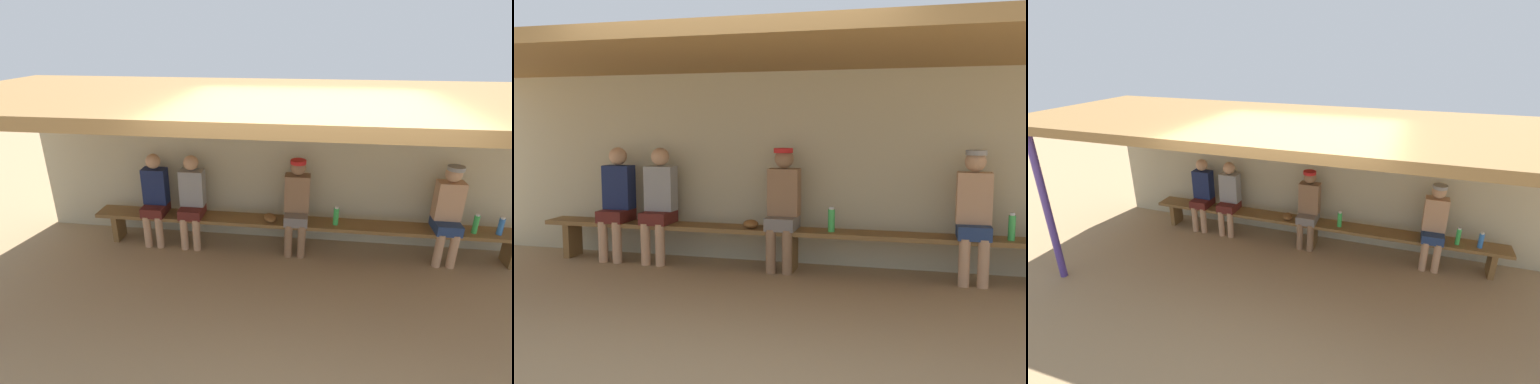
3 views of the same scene
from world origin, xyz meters
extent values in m
plane|color=#9E7F59|center=(0.00, 0.00, 0.00)|extent=(24.00, 24.00, 0.00)
cube|color=#B7AD8C|center=(0.00, 2.00, 1.10)|extent=(8.00, 0.20, 2.20)
cube|color=olive|center=(0.00, 0.70, 2.26)|extent=(8.00, 2.80, 0.12)
cube|color=brown|center=(0.00, 1.55, 0.43)|extent=(6.00, 0.36, 0.05)
cube|color=brown|center=(-2.75, 1.55, 0.21)|extent=(0.08, 0.29, 0.41)
cube|color=brown|center=(0.00, 1.55, 0.21)|extent=(0.08, 0.29, 0.41)
cube|color=brown|center=(2.75, 1.55, 0.21)|extent=(0.08, 0.29, 0.41)
cube|color=navy|center=(1.87, 1.53, 0.53)|extent=(0.32, 0.40, 0.14)
cylinder|color=tan|center=(1.78, 1.37, 0.24)|extent=(0.11, 0.11, 0.48)
cylinder|color=tan|center=(1.96, 1.37, 0.24)|extent=(0.11, 0.11, 0.48)
cube|color=tan|center=(1.87, 1.61, 0.86)|extent=(0.34, 0.20, 0.52)
sphere|color=tan|center=(1.87, 1.61, 1.23)|extent=(0.21, 0.21, 0.21)
cylinder|color=gray|center=(1.87, 1.57, 1.32)|extent=(0.21, 0.21, 0.05)
cube|color=#591E19|center=(-2.13, 1.53, 0.53)|extent=(0.32, 0.40, 0.14)
cylinder|color=tan|center=(-2.22, 1.37, 0.24)|extent=(0.11, 0.11, 0.48)
cylinder|color=tan|center=(-2.04, 1.37, 0.24)|extent=(0.11, 0.11, 0.48)
cube|color=#19234C|center=(-2.13, 1.61, 0.86)|extent=(0.34, 0.20, 0.52)
sphere|color=tan|center=(-2.13, 1.61, 1.23)|extent=(0.21, 0.21, 0.21)
cube|color=slate|center=(-0.11, 1.53, 0.53)|extent=(0.32, 0.40, 0.14)
cylinder|color=#8C6647|center=(-0.20, 1.37, 0.24)|extent=(0.11, 0.11, 0.48)
cylinder|color=#8C6647|center=(-0.02, 1.37, 0.24)|extent=(0.11, 0.11, 0.48)
cube|color=#8C6647|center=(-0.11, 1.61, 0.86)|extent=(0.34, 0.20, 0.52)
sphere|color=#8C6647|center=(-0.11, 1.61, 1.23)|extent=(0.21, 0.21, 0.21)
cylinder|color=red|center=(-0.11, 1.57, 1.32)|extent=(0.21, 0.21, 0.05)
cube|color=#591E19|center=(-1.59, 1.53, 0.53)|extent=(0.32, 0.40, 0.14)
cylinder|color=tan|center=(-1.68, 1.37, 0.24)|extent=(0.11, 0.11, 0.48)
cylinder|color=tan|center=(-1.50, 1.37, 0.24)|extent=(0.11, 0.11, 0.48)
cube|color=gray|center=(-1.59, 1.61, 0.86)|extent=(0.34, 0.20, 0.52)
sphere|color=tan|center=(-1.59, 1.61, 1.23)|extent=(0.21, 0.21, 0.21)
cylinder|color=green|center=(2.23, 1.51, 0.59)|extent=(0.07, 0.07, 0.25)
cylinder|color=white|center=(2.23, 1.51, 0.72)|extent=(0.05, 0.05, 0.02)
cylinder|color=blue|center=(2.54, 1.51, 0.57)|extent=(0.07, 0.07, 0.22)
cylinder|color=white|center=(2.54, 1.51, 0.70)|extent=(0.05, 0.05, 0.02)
cylinder|color=green|center=(0.44, 1.52, 0.58)|extent=(0.07, 0.07, 0.24)
cylinder|color=white|center=(0.44, 1.52, 0.71)|extent=(0.05, 0.05, 0.02)
ellipsoid|color=brown|center=(-0.46, 1.52, 0.51)|extent=(0.24, 0.28, 0.09)
camera|label=1|loc=(-0.01, -3.37, 2.91)|focal=27.40mm
camera|label=2|loc=(1.32, -4.40, 1.58)|focal=39.63mm
camera|label=3|loc=(1.34, -3.97, 3.27)|focal=26.07mm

